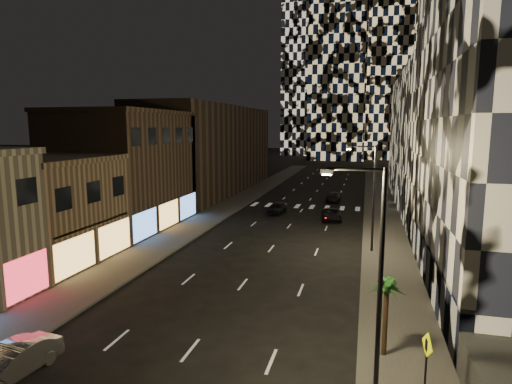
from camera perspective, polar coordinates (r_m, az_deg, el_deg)
The scene contains 18 objects.
sidewalk_left at distance 60.50m, azimuth -2.91°, elevation -1.44°, with size 4.00×120.00×0.15m, color #47443F.
sidewalk_right at distance 57.83m, azimuth 16.37°, elevation -2.25°, with size 4.00×120.00×0.15m, color #47443F.
curb_left at distance 59.91m, azimuth -1.00°, elevation -1.53°, with size 0.20×120.00×0.15m, color #4C4C47.
curb_right at distance 57.79m, azimuth 14.29°, elevation -2.17°, with size 0.20×120.00×0.15m, color #4C4C47.
retail_tan at distance 37.91m, azimuth -26.87°, elevation -2.40°, with size 10.00×10.00×8.00m, color #886C51.
retail_brown at distance 47.61m, azimuth -17.10°, elevation 2.66°, with size 10.00×15.00×12.00m, color #473528.
retail_filler_left at distance 71.39m, azimuth -5.93°, elevation 5.67°, with size 10.00×40.00×14.00m, color #473528.
midrise_base at distance 32.92m, azimuth 21.84°, elevation -8.12°, with size 0.60×25.00×3.00m, color #383838.
midrise_filler_right at distance 64.98m, azimuth 25.42°, elevation 6.36°, with size 16.00×40.00×18.00m, color #232326.
tower_center_low at distance 151.70m, azimuth 11.21°, elevation 22.54°, with size 18.00×18.00×95.00m, color black.
streetlight_near at distance 17.64m, azimuth 15.55°, elevation -9.14°, with size 2.55×0.25×9.00m.
streetlight_far at distance 37.20m, azimuth 15.09°, elevation 0.16°, with size 2.55×0.25×9.00m.
car_silver_parked at distance 22.24m, azimuth -29.80°, elevation -19.08°, with size 1.51×4.34×1.43m, color #A0A0A5.
car_dark_midlane at distance 53.19m, azimuth 2.84°, elevation -2.12°, with size 1.72×4.27×1.45m, color black.
car_dark_oncoming at distance 63.02m, azimuth 10.34°, elevation -0.59°, with size 1.96×4.81×1.40m, color black.
car_dark_rightlane at distance 50.16m, azimuth 10.05°, elevation -2.97°, with size 2.20×4.77×1.33m, color black.
ped_sign at distance 18.30m, azimuth 21.78°, elevation -19.62°, with size 0.26×0.96×2.93m.
palm_tree at distance 20.88m, azimuth 17.01°, elevation -12.57°, with size 1.90×1.88×3.72m.
Camera 1 is at (7.89, -6.82, 10.64)m, focal length 30.00 mm.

